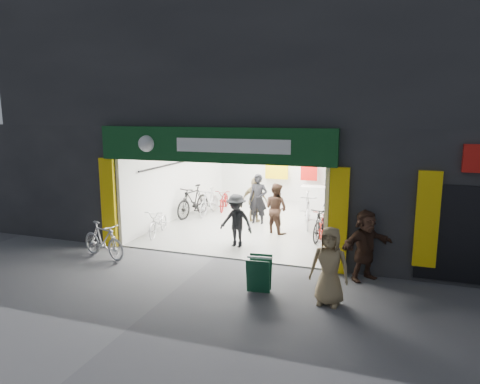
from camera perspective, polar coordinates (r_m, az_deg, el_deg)
The scene contains 17 objects.
ground at distance 11.73m, azimuth -3.46°, elevation -8.70°, with size 60.00×60.00×0.00m, color #56565B.
building at distance 15.59m, azimuth 6.72°, elevation 12.10°, with size 17.00×10.27×8.00m.
bike_left_front at distance 13.90m, azimuth -10.81°, elevation -3.95°, with size 0.57×1.65×0.87m, color silver.
bike_left_midfront at distance 16.10m, azimuth -6.26°, elevation -1.24°, with size 0.57×2.00×1.20m, color black.
bike_left_midback at distance 17.16m, azimuth -2.09°, elevation -1.04°, with size 0.57×1.64×0.86m, color maroon.
bike_left_back at distance 16.36m, azimuth -4.14°, elevation -1.29°, with size 0.49×1.75×1.05m, color #AFB0B4.
bike_right_front at distance 13.40m, azimuth 10.88°, elevation -4.04°, with size 0.50×1.78×1.07m, color black.
bike_right_mid at distance 13.91m, azimuth 11.17°, elevation -3.96°, with size 0.57×1.64×0.86m, color maroon.
bike_right_back at distance 14.81m, azimuth 8.97°, elevation -2.36°, with size 0.56×1.98×1.19m, color #ABABAF.
parked_bike at distance 12.10m, azimuth -17.75°, elevation -6.14°, with size 0.46×1.64×0.98m, color silver.
customer_a at distance 14.88m, azimuth 2.43°, elevation -1.00°, with size 0.65×0.43×1.79m, color black.
customer_b at distance 13.80m, azimuth 4.82°, elevation -2.22°, with size 0.80×0.63×1.65m, color #3B251A.
customer_c at distance 12.30m, azimuth -0.50°, elevation -3.92°, with size 1.02×0.59×1.58m, color black.
customer_d at distance 15.12m, azimuth 1.98°, elevation -1.14°, with size 0.95×0.39×1.62m, color #8B7751.
pedestrian_near at distance 8.92m, azimuth 11.85°, elevation -9.65°, with size 0.79×0.51×1.62m, color #947D56.
pedestrian_far at distance 10.38m, azimuth 16.34°, elevation -6.82°, with size 1.55×0.49×1.67m, color #3E261C.
sandwich_board at distance 9.43m, azimuth 2.57°, elevation -10.77°, with size 0.56×0.57×0.78m.
Camera 1 is at (4.26, -10.23, 3.84)m, focal length 32.00 mm.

